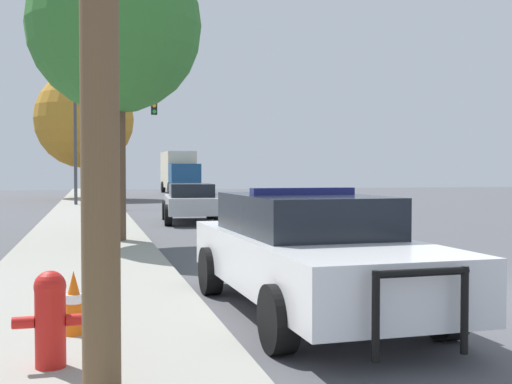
{
  "coord_description": "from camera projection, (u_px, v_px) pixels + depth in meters",
  "views": [
    {
      "loc": [
        -4.97,
        -8.02,
        1.78
      ],
      "look_at": [
        -0.3,
        10.07,
        1.17
      ],
      "focal_mm": 45.0,
      "sensor_mm": 36.0,
      "label": 1
    }
  ],
  "objects": [
    {
      "name": "tree_sidewalk_near",
      "position": [
        115.0,
        28.0,
        15.19
      ],
      "size": [
        4.11,
        4.11,
        7.15
      ],
      "color": "brown",
      "rests_on": "sidewalk_left"
    },
    {
      "name": "box_truck",
      "position": [
        179.0,
        171.0,
        51.76
      ],
      "size": [
        2.53,
        7.23,
        3.35
      ],
      "rotation": [
        0.0,
        0.0,
        3.15
      ],
      "color": "navy",
      "rests_on": "ground_plane"
    },
    {
      "name": "ground_plane",
      "position": [
        454.0,
        297.0,
        9.07
      ],
      "size": [
        110.0,
        110.0,
        0.0
      ],
      "primitive_type": "plane",
      "color": "#4F4F54"
    },
    {
      "name": "car_background_midblock",
      "position": [
        191.0,
        201.0,
        22.26
      ],
      "size": [
        2.15,
        4.54,
        1.35
      ],
      "rotation": [
        0.0,
        0.0,
        -0.08
      ],
      "color": "#B7B7BC",
      "rests_on": "ground_plane"
    },
    {
      "name": "traffic_light",
      "position": [
        108.0,
        125.0,
        31.92
      ],
      "size": [
        4.09,
        0.35,
        5.56
      ],
      "color": "#424247",
      "rests_on": "sidewalk_left"
    },
    {
      "name": "fire_hydrant",
      "position": [
        50.0,
        316.0,
        5.39
      ],
      "size": [
        0.61,
        0.27,
        0.82
      ],
      "color": "red",
      "rests_on": "sidewalk_left"
    },
    {
      "name": "police_car",
      "position": [
        308.0,
        250.0,
        8.06
      ],
      "size": [
        2.21,
        5.26,
        1.57
      ],
      "rotation": [
        0.0,
        0.0,
        3.17
      ],
      "color": "white",
      "rests_on": "ground_plane"
    },
    {
      "name": "traffic_cone",
      "position": [
        74.0,
        302.0,
        6.53
      ],
      "size": [
        0.33,
        0.33,
        0.64
      ],
      "color": "orange",
      "rests_on": "sidewalk_left"
    },
    {
      "name": "tree_sidewalk_far",
      "position": [
        84.0,
        119.0,
        40.26
      ],
      "size": [
        6.15,
        6.15,
        7.99
      ],
      "color": "brown",
      "rests_on": "sidewalk_left"
    },
    {
      "name": "sidewalk_left",
      "position": [
        81.0,
        312.0,
        7.79
      ],
      "size": [
        3.0,
        110.0,
        0.13
      ],
      "color": "#99968C",
      "rests_on": "ground_plane"
    }
  ]
}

